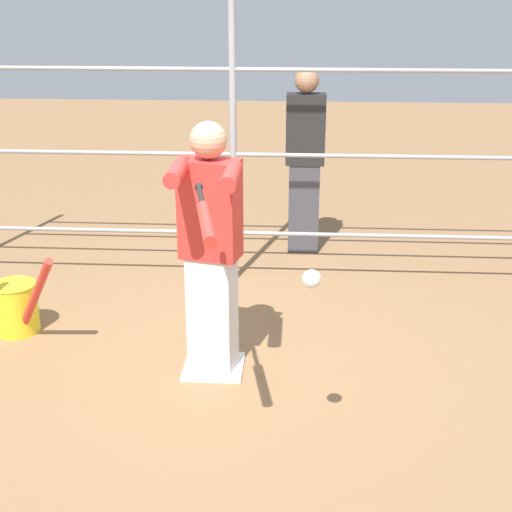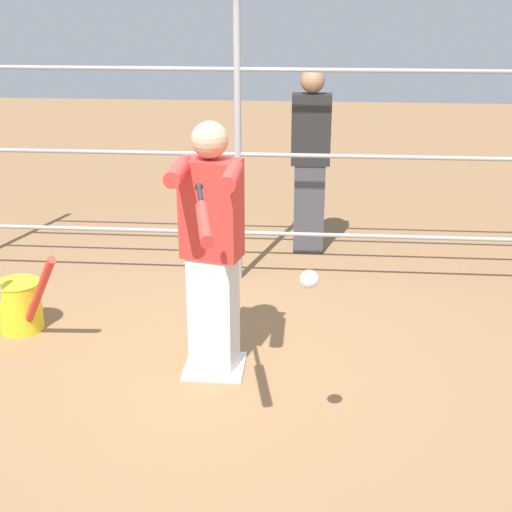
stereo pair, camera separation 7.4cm
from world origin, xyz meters
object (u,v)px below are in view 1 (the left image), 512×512
(batter, at_px, (210,243))
(softball_in_flight, at_px, (312,279))
(bat_bucket, at_px, (14,303))
(bystander_behind_fence, at_px, (305,159))
(baseball_bat_swinging, at_px, (206,218))

(batter, distance_m, softball_in_flight, 1.15)
(bat_bucket, bearing_deg, batter, 163.21)
(bat_bucket, bearing_deg, bystander_behind_fence, -138.52)
(bat_bucket, relative_size, bystander_behind_fence, 0.60)
(bystander_behind_fence, bearing_deg, batter, 75.66)
(softball_in_flight, xyz_separation_m, bystander_behind_fence, (0.02, -3.31, -0.16))
(bat_bucket, height_order, bystander_behind_fence, bystander_behind_fence)
(baseball_bat_swinging, distance_m, bystander_behind_fence, 3.36)
(batter, distance_m, bystander_behind_fence, 2.44)
(softball_in_flight, height_order, bystander_behind_fence, bystander_behind_fence)
(batter, xyz_separation_m, softball_in_flight, (-0.63, 0.95, 0.17))
(bat_bucket, bearing_deg, softball_in_flight, 146.96)
(batter, height_order, baseball_bat_swinging, batter)
(softball_in_flight, bearing_deg, batter, -56.48)
(batter, bearing_deg, bat_bucket, -16.79)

